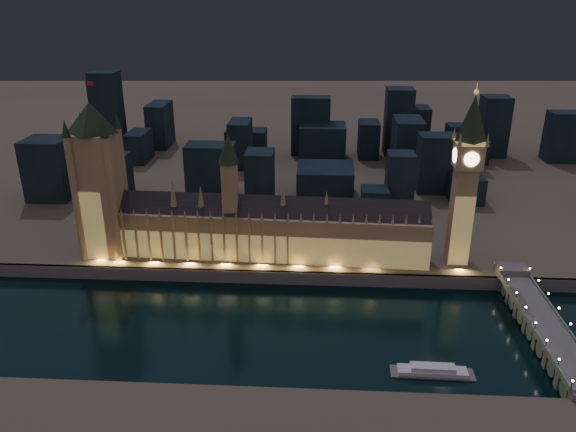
# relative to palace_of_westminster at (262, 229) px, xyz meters

# --- Properties ---
(ground_plane) EXTENTS (2000.00, 2000.00, 0.00)m
(ground_plane) POSITION_rel_palace_of_westminster_xyz_m (11.25, -61.74, -26.37)
(ground_plane) COLOR black
(ground_plane) RESTS_ON ground
(north_bank) EXTENTS (2000.00, 960.00, 8.00)m
(north_bank) POSITION_rel_palace_of_westminster_xyz_m (11.25, 458.26, -22.37)
(north_bank) COLOR #4B3D36
(north_bank) RESTS_ON ground
(embankment_wall) EXTENTS (2000.00, 2.50, 8.00)m
(embankment_wall) POSITION_rel_palace_of_westminster_xyz_m (11.25, -20.74, -22.37)
(embankment_wall) COLOR #525057
(embankment_wall) RESTS_ON ground
(palace_of_westminster) EXTENTS (202.00, 28.55, 78.00)m
(palace_of_westminster) POSITION_rel_palace_of_westminster_xyz_m (0.00, 0.00, 0.00)
(palace_of_westminster) COLOR olive
(palace_of_westminster) RESTS_ON north_bank
(victoria_tower) EXTENTS (31.68, 31.68, 107.21)m
(victoria_tower) POSITION_rel_palace_of_westminster_xyz_m (-98.75, 0.17, 34.51)
(victoria_tower) COLOR olive
(victoria_tower) RESTS_ON north_bank
(elizabeth_tower) EXTENTS (18.00, 18.00, 107.96)m
(elizabeth_tower) POSITION_rel_palace_of_westminster_xyz_m (119.25, 0.18, 41.81)
(elizabeth_tower) COLOR olive
(elizabeth_tower) RESTS_ON north_bank
(westminster_bridge) EXTENTS (17.34, 113.00, 15.90)m
(westminster_bridge) POSITION_rel_palace_of_westminster_xyz_m (147.90, -65.20, -20.38)
(westminster_bridge) COLOR #525057
(westminster_bridge) RESTS_ON ground
(river_boat) EXTENTS (38.27, 9.68, 4.50)m
(river_boat) POSITION_rel_palace_of_westminster_xyz_m (87.90, -100.87, -24.81)
(river_boat) COLOR #525057
(river_boat) RESTS_ON ground
(city_backdrop) EXTENTS (486.87, 215.63, 78.72)m
(city_backdrop) POSITION_rel_palace_of_westminster_xyz_m (39.56, 183.99, 3.72)
(city_backdrop) COLOR black
(city_backdrop) RESTS_ON north_bank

